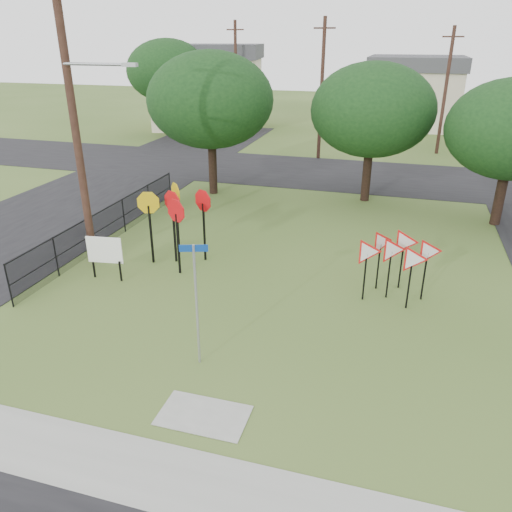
{
  "coord_description": "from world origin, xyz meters",
  "views": [
    {
      "loc": [
        3.62,
        -10.51,
        7.81
      ],
      "look_at": [
        -0.36,
        3.0,
        1.6
      ],
      "focal_mm": 35.0,
      "sensor_mm": 36.0,
      "label": 1
    }
  ],
  "objects_px": {
    "stop_sign_cluster": "(176,210)",
    "yield_sign_cluster": "(397,252)",
    "street_name_sign": "(196,299)",
    "info_board": "(105,252)"
  },
  "relations": [
    {
      "from": "stop_sign_cluster",
      "to": "info_board",
      "type": "relative_size",
      "value": 1.76
    },
    {
      "from": "stop_sign_cluster",
      "to": "info_board",
      "type": "bearing_deg",
      "value": -129.75
    },
    {
      "from": "stop_sign_cluster",
      "to": "yield_sign_cluster",
      "type": "xyz_separation_m",
      "value": [
        7.87,
        -0.63,
        -0.44
      ]
    },
    {
      "from": "yield_sign_cluster",
      "to": "street_name_sign",
      "type": "bearing_deg",
      "value": -132.31
    },
    {
      "from": "street_name_sign",
      "to": "stop_sign_cluster",
      "type": "height_order",
      "value": "street_name_sign"
    },
    {
      "from": "stop_sign_cluster",
      "to": "yield_sign_cluster",
      "type": "bearing_deg",
      "value": -4.55
    },
    {
      "from": "stop_sign_cluster",
      "to": "info_board",
      "type": "height_order",
      "value": "stop_sign_cluster"
    },
    {
      "from": "stop_sign_cluster",
      "to": "yield_sign_cluster",
      "type": "relative_size",
      "value": 1.02
    },
    {
      "from": "street_name_sign",
      "to": "yield_sign_cluster",
      "type": "distance_m",
      "value": 6.93
    },
    {
      "from": "stop_sign_cluster",
      "to": "street_name_sign",
      "type": "bearing_deg",
      "value": -60.88
    }
  ]
}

